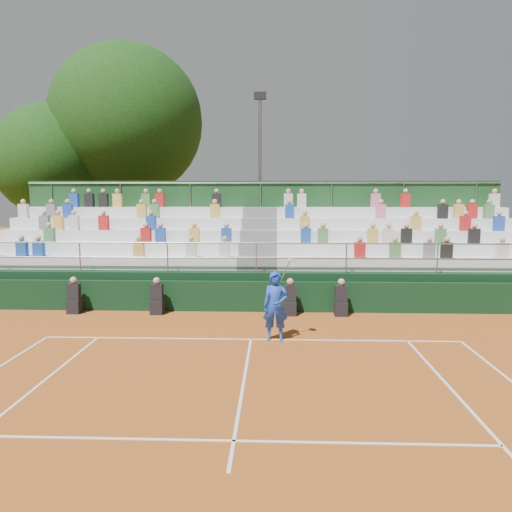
{
  "coord_description": "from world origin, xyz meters",
  "views": [
    {
      "loc": [
        0.63,
        -12.81,
        3.8
      ],
      "look_at": [
        0.0,
        3.5,
        1.8
      ],
      "focal_mm": 35.0,
      "sensor_mm": 36.0,
      "label": 1
    }
  ],
  "objects_px": {
    "tennis_player": "(276,306)",
    "floodlight_mast": "(260,169)",
    "tree_east": "(127,122)",
    "tree_west": "(52,161)"
  },
  "relations": [
    {
      "from": "tennis_player",
      "to": "floodlight_mast",
      "type": "xyz_separation_m",
      "value": [
        -0.79,
        12.29,
        4.16
      ]
    },
    {
      "from": "tree_east",
      "to": "floodlight_mast",
      "type": "relative_size",
      "value": 1.33
    },
    {
      "from": "tennis_player",
      "to": "tree_west",
      "type": "distance_m",
      "value": 18.01
    },
    {
      "from": "tree_east",
      "to": "floodlight_mast",
      "type": "bearing_deg",
      "value": -14.22
    },
    {
      "from": "tennis_player",
      "to": "floodlight_mast",
      "type": "height_order",
      "value": "floodlight_mast"
    },
    {
      "from": "floodlight_mast",
      "to": "tennis_player",
      "type": "bearing_deg",
      "value": -86.34
    },
    {
      "from": "tree_east",
      "to": "floodlight_mast",
      "type": "distance_m",
      "value": 7.83
    },
    {
      "from": "tree_west",
      "to": "floodlight_mast",
      "type": "relative_size",
      "value": 0.97
    },
    {
      "from": "tree_east",
      "to": "tree_west",
      "type": "bearing_deg",
      "value": -162.89
    },
    {
      "from": "tennis_player",
      "to": "tree_east",
      "type": "xyz_separation_m",
      "value": [
        -7.94,
        14.11,
        6.76
      ]
    }
  ]
}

